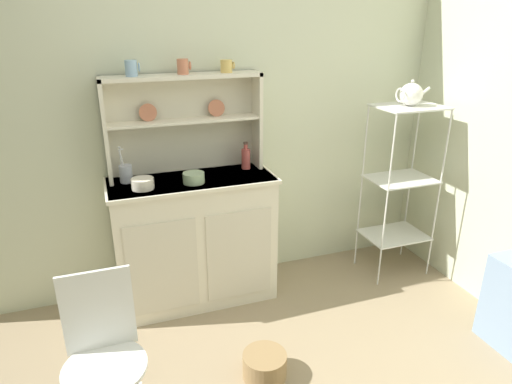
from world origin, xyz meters
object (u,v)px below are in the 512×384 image
object	(u,v)px
wire_chair	(102,347)
porcelain_teapot	(411,94)
hutch_shelf_unit	(183,116)
cup_sky_0	(131,68)
hutch_cabinet	(195,239)
jam_bottle	(246,158)
utensil_jar	(126,173)
floor_basket	(265,365)
bowl_mixing_large	(143,184)
bakers_rack	(401,174)

from	to	relation	value
wire_chair	porcelain_teapot	bearing A→B (deg)	12.17
hutch_shelf_unit	cup_sky_0	distance (m)	0.43
hutch_cabinet	porcelain_teapot	distance (m)	1.77
jam_bottle	porcelain_teapot	distance (m)	1.20
hutch_cabinet	porcelain_teapot	bearing A→B (deg)	-5.00
hutch_cabinet	utensil_jar	xyz separation A→B (m)	(-0.40, 0.08, 0.49)
floor_basket	cup_sky_0	bearing A→B (deg)	115.69
bowl_mixing_large	utensil_jar	world-z (taller)	utensil_jar
hutch_shelf_unit	bowl_mixing_large	world-z (taller)	hutch_shelf_unit
bowl_mixing_large	floor_basket	bearing A→B (deg)	-58.21
floor_basket	jam_bottle	size ratio (longest dim) A/B	1.32
hutch_cabinet	utensil_jar	bearing A→B (deg)	168.92
bowl_mixing_large	porcelain_teapot	world-z (taller)	porcelain_teapot
bakers_rack	floor_basket	size ratio (longest dim) A/B	5.27
hutch_cabinet	jam_bottle	distance (m)	0.65
utensil_jar	jam_bottle	bearing A→B (deg)	0.63
bowl_mixing_large	bakers_rack	bearing A→B (deg)	-1.85
utensil_jar	floor_basket	bearing A→B (deg)	-58.63
cup_sky_0	porcelain_teapot	size ratio (longest dim) A/B	0.38
hutch_shelf_unit	jam_bottle	size ratio (longest dim) A/B	5.42
cup_sky_0	porcelain_teapot	world-z (taller)	cup_sky_0
porcelain_teapot	bowl_mixing_large	bearing A→B (deg)	178.15
bowl_mixing_large	porcelain_teapot	size ratio (longest dim) A/B	0.55
hutch_cabinet	cup_sky_0	bearing A→B (deg)	157.53
utensil_jar	wire_chair	bearing A→B (deg)	-101.87
wire_chair	bowl_mixing_large	xyz separation A→B (m)	(0.31, 0.91, 0.40)
hutch_shelf_unit	porcelain_teapot	distance (m)	1.54
bakers_rack	bowl_mixing_large	bearing A→B (deg)	178.15
floor_basket	porcelain_teapot	xyz separation A→B (m)	(1.33, 0.74, 1.29)
wire_chair	utensil_jar	distance (m)	1.17
floor_basket	utensil_jar	world-z (taller)	utensil_jar
hutch_shelf_unit	floor_basket	distance (m)	1.59
jam_bottle	cup_sky_0	bearing A→B (deg)	177.02
hutch_shelf_unit	bakers_rack	distance (m)	1.61
wire_chair	floor_basket	distance (m)	0.92
hutch_shelf_unit	jam_bottle	bearing A→B (deg)	-10.99
wire_chair	bowl_mixing_large	world-z (taller)	bowl_mixing_large
bowl_mixing_large	hutch_shelf_unit	bearing A→B (deg)	37.15
bakers_rack	bowl_mixing_large	distance (m)	1.83
hutch_cabinet	hutch_shelf_unit	xyz separation A→B (m)	(0.00, 0.16, 0.81)
wire_chair	porcelain_teapot	xyz separation A→B (m)	(2.13, 0.85, 0.84)
wire_chair	cup_sky_0	world-z (taller)	cup_sky_0
hutch_shelf_unit	bakers_rack	size ratio (longest dim) A/B	0.78
bowl_mixing_large	wire_chair	bearing A→B (deg)	-108.62
bakers_rack	jam_bottle	world-z (taller)	bakers_rack
hutch_shelf_unit	bowl_mixing_large	size ratio (longest dim) A/B	7.33
bakers_rack	cup_sky_0	bearing A→B (deg)	171.99
wire_chair	floor_basket	xyz separation A→B (m)	(0.80, 0.12, -0.45)
hutch_cabinet	porcelain_teapot	xyz separation A→B (m)	(1.51, -0.13, 0.91)
floor_basket	porcelain_teapot	distance (m)	1.99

